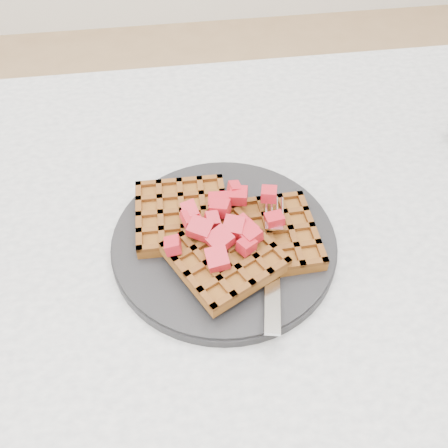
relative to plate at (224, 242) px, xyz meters
The scene contains 6 objects.
ground 0.76m from the plate, ahead, with size 4.00×4.00×0.00m, color tan.
table 0.16m from the plate, ahead, with size 1.20×0.80×0.75m.
plate is the anchor object (origin of this frame).
waffles 0.02m from the plate, 87.49° to the right, with size 0.21×0.20×0.03m.
strawberry_pile 0.05m from the plate, 45.00° to the right, with size 0.15×0.15×0.02m, color #980111, non-canonical shape.
fork 0.07m from the plate, 40.88° to the right, with size 0.02×0.18×0.02m, color silver, non-canonical shape.
Camera 1 is at (-0.15, -0.36, 1.21)m, focal length 40.00 mm.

